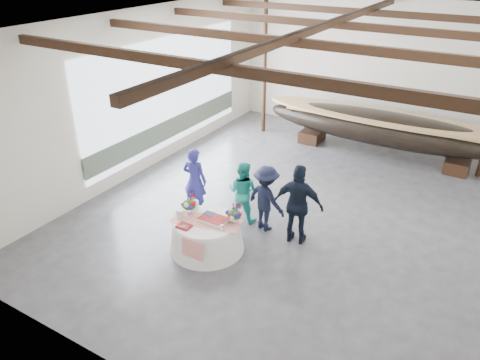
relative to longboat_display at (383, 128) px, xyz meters
The scene contains 14 objects.
floor 4.44m from the longboat_display, 98.46° to the right, with size 10.00×12.00×0.01m, color #3D3D42.
wall_back 2.26m from the longboat_display, 110.59° to the left, with size 10.00×0.02×4.50m, color silver.
wall_front 10.40m from the longboat_display, 93.55° to the right, with size 10.00×0.02×4.50m, color silver.
wall_left 7.22m from the longboat_display, 142.69° to the right, with size 0.02×12.00×4.50m, color silver.
ceiling 5.64m from the longboat_display, 98.46° to the right, with size 10.00×12.00×0.01m, color white.
pavilion_structure 4.75m from the longboat_display, 100.22° to the right, with size 9.80×11.76×4.50m.
open_bay 6.55m from the longboat_display, 149.45° to the right, with size 0.03×7.00×3.20m.
longboat_display is the anchor object (origin of this frame).
banquet_table 7.18m from the longboat_display, 104.37° to the right, with size 1.62×1.62×0.70m.
tabletop_items 7.04m from the longboat_display, 104.86° to the right, with size 1.59×0.98×0.40m.
guest_woman_blue 6.45m from the longboat_display, 116.99° to the right, with size 0.62×0.41×1.69m, color navy.
guest_woman_teal 5.75m from the longboat_display, 107.68° to the right, with size 0.73×0.57×1.50m, color teal.
guest_man_left 5.65m from the longboat_display, 101.01° to the right, with size 1.02×0.59×1.58m, color black.
guest_man_right 5.67m from the longboat_display, 92.31° to the right, with size 1.09×0.45×1.86m, color black.
Camera 1 is at (3.82, -9.50, 5.98)m, focal length 35.00 mm.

